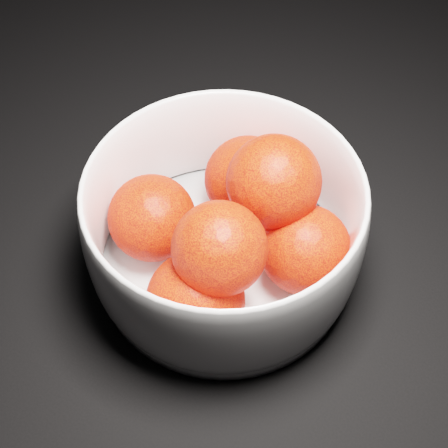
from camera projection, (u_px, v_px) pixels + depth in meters
The scene contains 3 objects.
ground at pixel (150, 81), 0.79m from camera, with size 3.00×3.00×0.00m, color black.
bowl at pixel (224, 228), 0.57m from camera, with size 0.25×0.25×0.12m.
orange_pile at pixel (233, 227), 0.56m from camera, with size 0.21×0.22×0.13m.
Camera 1 is at (0.47, -0.43, 0.51)m, focal length 50.00 mm.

